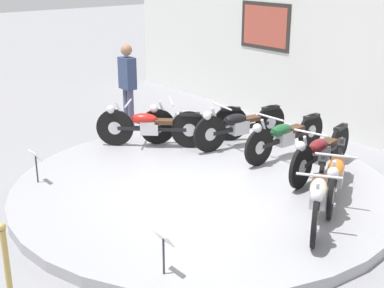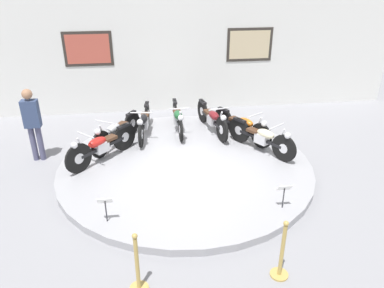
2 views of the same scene
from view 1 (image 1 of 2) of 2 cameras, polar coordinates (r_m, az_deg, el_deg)
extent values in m
plane|color=gray|center=(8.18, 1.15, -5.16)|extent=(60.00, 60.00, 0.00)
cylinder|color=#99999E|center=(8.15, 1.15, -4.68)|extent=(5.71, 5.71, 0.15)
cube|color=silver|center=(10.53, 17.84, 9.76)|extent=(14.00, 0.20, 3.62)
cube|color=#2D2823|center=(11.89, 7.79, 12.35)|extent=(1.40, 0.02, 1.00)
cube|color=#B24C3D|center=(11.89, 7.78, 12.35)|extent=(1.24, 0.02, 0.84)
cylinder|color=black|center=(9.72, -8.22, 1.73)|extent=(0.51, 0.52, 0.67)
cylinder|color=silver|center=(9.72, -8.22, 1.73)|extent=(0.21, 0.21, 0.24)
cylinder|color=black|center=(9.51, -0.26, 1.54)|extent=(0.51, 0.52, 0.67)
cylinder|color=silver|center=(9.51, -0.26, 1.54)|extent=(0.21, 0.21, 0.24)
cube|color=black|center=(9.59, -4.29, 1.64)|extent=(0.92, 0.94, 0.07)
cube|color=silver|center=(9.59, -4.52, 1.76)|extent=(0.37, 0.37, 0.24)
ellipsoid|color=red|center=(9.56, -5.14, 2.69)|extent=(0.49, 0.50, 0.20)
cube|color=#472D1E|center=(9.52, -3.00, 2.42)|extent=(0.37, 0.37, 0.07)
cube|color=black|center=(9.42, -0.27, 3.21)|extent=(0.32, 0.33, 0.06)
cylinder|color=silver|center=(9.63, -7.41, 2.85)|extent=(0.21, 0.21, 0.54)
cylinder|color=silver|center=(9.54, -6.84, 4.34)|extent=(0.41, 0.40, 0.03)
sphere|color=silver|center=(9.63, -8.66, 3.67)|extent=(0.15, 0.15, 0.15)
cylinder|color=black|center=(9.74, -3.69, 1.87)|extent=(0.39, 0.59, 0.65)
cylinder|color=silver|center=(9.74, -3.69, 1.87)|extent=(0.17, 0.23, 0.23)
cylinder|color=black|center=(9.92, 4.10, 2.20)|extent=(0.39, 0.59, 0.65)
cylinder|color=silver|center=(9.92, 4.10, 2.20)|extent=(0.17, 0.23, 0.23)
cube|color=black|center=(9.81, 0.24, 2.04)|extent=(0.70, 1.10, 0.07)
cube|color=silver|center=(9.80, 0.01, 2.14)|extent=(0.34, 0.38, 0.24)
ellipsoid|color=#B2B5BA|center=(9.74, -0.57, 3.02)|extent=(0.44, 0.52, 0.20)
cube|color=#472D1E|center=(9.80, 1.52, 2.87)|extent=(0.34, 0.38, 0.07)
cube|color=black|center=(9.85, 4.14, 3.74)|extent=(0.27, 0.36, 0.06)
cylinder|color=silver|center=(9.69, -2.84, 3.04)|extent=(0.17, 0.24, 0.54)
cylinder|color=silver|center=(9.63, -2.23, 4.55)|extent=(0.48, 0.31, 0.03)
sphere|color=silver|center=(9.64, -4.09, 3.78)|extent=(0.15, 0.15, 0.15)
cylinder|color=black|center=(9.30, 1.91, 1.07)|extent=(0.14, 0.66, 0.65)
cylinder|color=silver|center=(9.30, 1.91, 1.07)|extent=(0.09, 0.24, 0.23)
cylinder|color=black|center=(10.08, 8.32, 2.32)|extent=(0.14, 0.66, 0.65)
cylinder|color=silver|center=(10.08, 8.32, 2.32)|extent=(0.09, 0.24, 0.23)
cube|color=black|center=(9.68, 5.24, 1.72)|extent=(0.23, 1.24, 0.07)
cube|color=silver|center=(9.65, 5.06, 1.80)|extent=(0.24, 0.34, 0.24)
ellipsoid|color=black|center=(9.55, 4.60, 2.62)|extent=(0.28, 0.50, 0.20)
cube|color=#472D1E|center=(9.77, 6.30, 2.70)|extent=(0.24, 0.34, 0.07)
cube|color=black|center=(10.01, 8.40, 3.84)|extent=(0.15, 0.37, 0.06)
cylinder|color=silver|center=(9.32, 2.69, 2.39)|extent=(0.08, 0.25, 0.54)
cylinder|color=silver|center=(9.31, 3.26, 4.02)|extent=(0.54, 0.10, 0.03)
sphere|color=silver|center=(9.17, 1.62, 3.03)|extent=(0.15, 0.15, 0.15)
cylinder|color=black|center=(8.75, 7.15, -0.35)|extent=(0.07, 0.63, 0.63)
cylinder|color=silver|center=(8.75, 7.15, -0.35)|extent=(0.07, 0.22, 0.22)
cylinder|color=black|center=(9.75, 12.53, 1.38)|extent=(0.07, 0.63, 0.63)
cylinder|color=silver|center=(9.75, 12.53, 1.38)|extent=(0.07, 0.22, 0.22)
cube|color=black|center=(9.24, 9.98, 0.56)|extent=(0.10, 1.24, 0.07)
cube|color=silver|center=(9.21, 9.83, 0.63)|extent=(0.21, 0.32, 0.24)
ellipsoid|color=#1E562D|center=(9.08, 9.48, 1.45)|extent=(0.23, 0.48, 0.20)
cube|color=#472D1E|center=(9.36, 10.90, 1.65)|extent=(0.21, 0.32, 0.07)
cube|color=black|center=(9.67, 12.65, 2.88)|extent=(0.11, 0.36, 0.06)
cylinder|color=silver|center=(8.80, 7.86, 1.08)|extent=(0.05, 0.25, 0.54)
cylinder|color=silver|center=(8.80, 8.40, 2.84)|extent=(0.54, 0.04, 0.03)
sphere|color=silver|center=(8.61, 6.97, 1.69)|extent=(0.15, 0.15, 0.15)
cylinder|color=black|center=(7.99, 11.56, -2.42)|extent=(0.20, 0.65, 0.66)
cylinder|color=silver|center=(7.99, 11.56, -2.42)|extent=(0.11, 0.24, 0.23)
cylinder|color=black|center=(9.16, 15.42, 0.07)|extent=(0.20, 0.65, 0.66)
cylinder|color=silver|center=(9.16, 15.42, 0.07)|extent=(0.11, 0.24, 0.23)
cube|color=black|center=(8.57, 13.62, -1.09)|extent=(0.34, 1.23, 0.07)
cube|color=silver|center=(8.53, 13.52, -1.04)|extent=(0.26, 0.36, 0.24)
ellipsoid|color=maroon|center=(8.39, 13.31, -0.20)|extent=(0.32, 0.52, 0.20)
cube|color=#472D1E|center=(8.71, 14.31, 0.17)|extent=(0.26, 0.36, 0.07)
cube|color=black|center=(9.07, 15.58, 1.73)|extent=(0.18, 0.37, 0.06)
cylinder|color=silver|center=(8.05, 12.13, -0.79)|extent=(0.10, 0.25, 0.54)
cylinder|color=silver|center=(8.06, 12.61, 1.16)|extent=(0.53, 0.15, 0.03)
sphere|color=silver|center=(7.82, 11.52, -0.24)|extent=(0.15, 0.15, 0.15)
cylinder|color=black|center=(7.17, 14.63, -5.32)|extent=(0.38, 0.57, 0.64)
cylinder|color=silver|center=(7.17, 14.63, -5.32)|extent=(0.17, 0.22, 0.22)
cylinder|color=black|center=(8.43, 15.47, -1.68)|extent=(0.38, 0.57, 0.64)
cylinder|color=silver|center=(8.43, 15.47, -1.68)|extent=(0.17, 0.22, 0.22)
cube|color=black|center=(7.80, 15.08, -3.35)|extent=(0.71, 1.09, 0.07)
cube|color=silver|center=(7.75, 15.07, -3.33)|extent=(0.34, 0.38, 0.24)
ellipsoid|color=#D16619|center=(7.60, 15.11, -2.49)|extent=(0.44, 0.52, 0.20)
cube|color=#472D1E|center=(7.95, 15.30, -1.84)|extent=(0.34, 0.38, 0.07)
cube|color=black|center=(8.34, 15.63, 0.06)|extent=(0.27, 0.36, 0.06)
cylinder|color=silver|center=(7.23, 14.87, -3.41)|extent=(0.17, 0.24, 0.54)
cylinder|color=silver|center=(7.24, 15.12, -1.20)|extent=(0.48, 0.31, 0.03)
sphere|color=silver|center=(6.99, 14.81, -2.98)|extent=(0.15, 0.15, 0.15)
cylinder|color=black|center=(6.47, 12.97, -7.93)|extent=(0.41, 0.56, 0.64)
cylinder|color=silver|center=(6.47, 12.97, -7.93)|extent=(0.18, 0.22, 0.23)
cylinder|color=black|center=(7.70, 13.62, -3.47)|extent=(0.41, 0.56, 0.64)
cylinder|color=silver|center=(7.70, 13.62, -3.47)|extent=(0.18, 0.22, 0.23)
cube|color=black|center=(7.08, 13.33, -5.51)|extent=(0.76, 1.06, 0.07)
cube|color=silver|center=(7.04, 13.32, -5.49)|extent=(0.35, 0.38, 0.24)
ellipsoid|color=beige|center=(6.88, 13.37, -4.62)|extent=(0.45, 0.52, 0.20)
cube|color=#472D1E|center=(7.23, 13.51, -3.79)|extent=(0.35, 0.38, 0.07)
cube|color=black|center=(7.60, 13.78, -1.57)|extent=(0.29, 0.35, 0.06)
cylinder|color=silver|center=(6.52, 13.18, -5.78)|extent=(0.18, 0.23, 0.54)
cylinder|color=silver|center=(6.52, 13.41, -3.32)|extent=(0.46, 0.33, 0.03)
sphere|color=silver|center=(6.27, 13.16, -5.40)|extent=(0.15, 0.15, 0.15)
cylinder|color=#333338|center=(8.40, -16.23, -2.62)|extent=(0.02, 0.02, 0.42)
cube|color=white|center=(8.32, -16.37, -1.18)|extent=(0.26, 0.11, 0.15)
cylinder|color=#333338|center=(5.83, -3.05, -11.91)|extent=(0.02, 0.02, 0.42)
cube|color=white|center=(5.72, -3.08, -9.98)|extent=(0.26, 0.11, 0.15)
cylinder|color=#4C4C6B|center=(11.21, -6.99, 3.82)|extent=(0.13, 0.13, 0.86)
cylinder|color=#4C4C6B|center=(11.08, -6.54, 3.65)|extent=(0.13, 0.13, 0.86)
cube|color=navy|center=(10.97, -6.92, 7.51)|extent=(0.36, 0.22, 0.64)
sphere|color=#9E7051|center=(10.88, -7.02, 9.92)|extent=(0.23, 0.23, 0.23)
cylinder|color=tan|center=(5.63, -19.03, -12.95)|extent=(0.06, 0.06, 0.95)
sphere|color=tan|center=(5.38, -19.62, -8.33)|extent=(0.08, 0.08, 0.08)
camera|label=2|loc=(7.01, -64.72, 16.71)|focal=35.00mm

